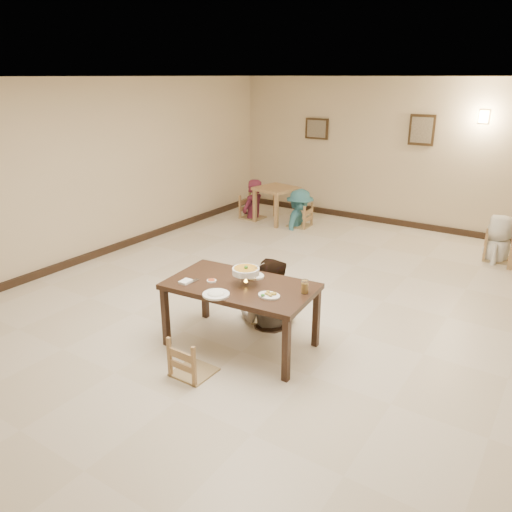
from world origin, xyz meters
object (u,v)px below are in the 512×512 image
Objects in this scene: bg_chair_ll at (253,197)px; bg_chair_rl at (500,235)px; chair_near at (192,338)px; curry_warmer at (246,271)px; main_table at (240,291)px; bg_table_left at (276,194)px; bg_diner_b at (300,189)px; bg_diner_c at (503,215)px; bg_diner_a at (253,179)px; drink_glass at (305,287)px; chair_far at (270,288)px; main_diner at (270,259)px; bg_chair_lr at (300,205)px.

bg_chair_ll is 5.01m from bg_chair_rl.
chair_near is 2.51× the size of curry_warmer.
bg_table_left is (-2.40, 4.74, -0.08)m from main_table.
bg_diner_b is 0.98× the size of bg_diner_c.
bg_diner_a is (0.00, 0.00, 0.39)m from bg_chair_ll.
drink_glass is at bearing 9.12° from main_table.
curry_warmer is 5.33m from bg_table_left.
curry_warmer is at bearing -166.78° from drink_glass.
bg_table_left is (-2.34, 3.99, 0.19)m from chair_far.
main_diner is at bearing -59.73° from bg_table_left.
bg_table_left is 4.43m from bg_chair_rl.
bg_diner_b is at bearing 82.15° from bg_chair_rl.
main_diner reaches higher than curry_warmer.
bg_chair_lr is at bearing 105.91° from main_table.
main_diner reaches higher than bg_chair_ll.
bg_chair_lr reaches higher than bg_chair_rl.
bg_chair_lr is at bearing -89.11° from bg_diner_c.
chair_far reaches higher than main_table.
bg_diner_c is at bearing 43.46° from chair_far.
bg_diner_b is (-1.76, 3.99, 0.35)m from chair_far.
drink_glass reaches higher than chair_far.
bg_diner_a reaches higher than bg_diner_b.
main_diner is at bearing 21.38° from bg_chair_lr.
bg_chair_lr reaches higher than chair_near.
bg_diner_a is at bearing -90.85° from bg_chair_lr.
bg_diner_c is at bearing 1.03° from bg_table_left.
bg_diner_a is at bearing 117.32° from main_table.
drink_glass is at bearing 137.34° from main_diner.
bg_table_left is at bearing 111.82° from main_table.
chair_far is 5.76× the size of drink_glass.
bg_chair_lr is 0.53× the size of bg_diner_a.
bg_diner_a reaches higher than bg_chair_rl.
chair_far is at bearing -142.26° from bg_chair_ll.
curry_warmer is at bearing 89.15° from main_diner.
curry_warmer is 5.08m from bg_diner_b.
main_table is at bearing 84.09° from main_diner.
bg_chair_ll is 5.02m from bg_diner_c.
chair_near is at bearing -20.89° from bg_diner_c.
bg_chair_lr is at bearing 94.34° from chair_far.
chair_far is at bearing 89.62° from main_table.
chair_far is 0.55× the size of bg_diner_c.
bg_diner_a is (-2.99, 4.71, 0.18)m from main_table.
bg_chair_ll is (-3.71, 4.53, -0.36)m from drink_glass.
bg_chair_ll is 0.62× the size of bg_diner_b.
bg_chair_rl is at bearing 74.40° from drink_glass.
bg_chair_ll reaches higher than bg_chair_lr.
chair_far is 4.92m from bg_chair_ll.
curry_warmer is at bearing -62.41° from bg_table_left.
chair_far reaches higher than bg_table_left.
main_diner reaches higher than bg_table_left.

